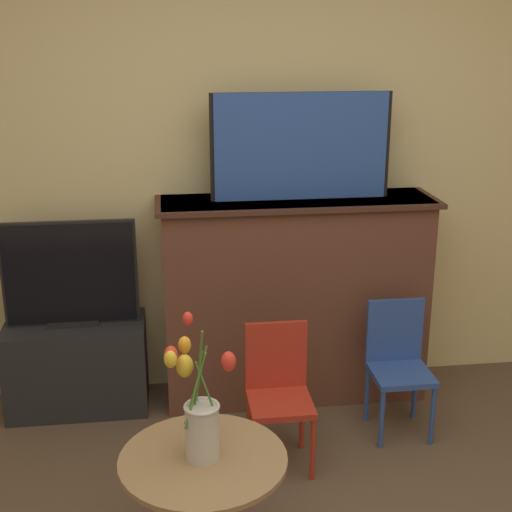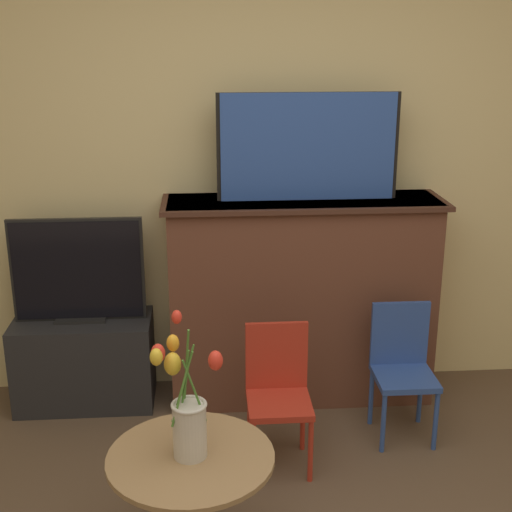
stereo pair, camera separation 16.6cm
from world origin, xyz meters
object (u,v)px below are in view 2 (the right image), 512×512
at_px(chair_red, 278,388).
at_px(chair_blue, 402,363).
at_px(painting, 308,147).
at_px(vase_tulips, 187,411).
at_px(tv_monitor, 78,272).

xyz_separation_m(chair_red, chair_blue, (0.64, 0.21, 0.00)).
height_order(painting, chair_blue, painting).
relative_size(chair_red, chair_blue, 1.00).
bearing_deg(vase_tulips, tv_monitor, 113.34).
bearing_deg(tv_monitor, vase_tulips, -66.66).
xyz_separation_m(tv_monitor, chair_red, (0.99, -0.63, -0.38)).
bearing_deg(chair_red, chair_blue, 17.91).
bearing_deg(chair_blue, tv_monitor, 165.47).
bearing_deg(vase_tulips, painting, 66.16).
height_order(painting, vase_tulips, painting).
bearing_deg(chair_red, vase_tulips, -118.49).
height_order(tv_monitor, chair_blue, tv_monitor).
relative_size(tv_monitor, vase_tulips, 1.34).
distance_m(tv_monitor, vase_tulips, 1.49).
xyz_separation_m(painting, chair_blue, (0.43, -0.43, -1.01)).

